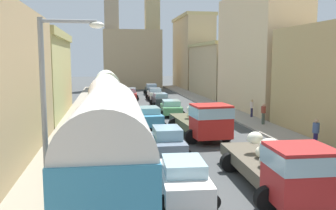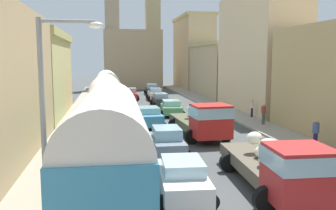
# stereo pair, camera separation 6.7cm
# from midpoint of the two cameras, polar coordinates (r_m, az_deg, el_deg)

# --- Properties ---
(ground_plane) EXTENTS (154.00, 154.00, 0.00)m
(ground_plane) POSITION_cam_midpoint_polar(r_m,az_deg,el_deg) (33.37, -1.56, -1.77)
(ground_plane) COLOR #434647
(sidewalk_left) EXTENTS (2.50, 70.00, 0.14)m
(sidewalk_left) POSITION_cam_midpoint_polar(r_m,az_deg,el_deg) (33.14, -14.08, -1.93)
(sidewalk_left) COLOR gray
(sidewalk_left) RESTS_ON ground
(sidewalk_right) EXTENTS (2.50, 70.00, 0.14)m
(sidewalk_right) POSITION_cam_midpoint_polar(r_m,az_deg,el_deg) (35.11, 10.24, -1.31)
(sidewalk_right) COLOR #9D968B
(sidewalk_right) RESTS_ON ground
(building_left_2) EXTENTS (4.79, 14.14, 7.73)m
(building_left_2) POSITION_cam_midpoint_polar(r_m,az_deg,el_deg) (34.87, -19.70, 4.63)
(building_left_2) COLOR tan
(building_left_2) RESTS_ON ground
(building_right_2) EXTENTS (4.38, 13.21, 11.88)m
(building_right_2) POSITION_cam_midpoint_polar(r_m,az_deg,el_deg) (37.94, 14.31, 8.11)
(building_right_2) COLOR beige
(building_right_2) RESTS_ON ground
(building_right_3) EXTENTS (4.88, 14.50, 7.49)m
(building_right_3) POSITION_cam_midpoint_polar(r_m,az_deg,el_deg) (51.43, 7.75, 5.60)
(building_right_3) COLOR tan
(building_right_3) RESTS_ON ground
(building_right_4) EXTENTS (5.23, 13.47, 12.87)m
(building_right_4) POSITION_cam_midpoint_polar(r_m,az_deg,el_deg) (65.83, 4.01, 8.37)
(building_right_4) COLOR tan
(building_right_4) RESTS_ON ground
(distant_church) EXTENTS (10.11, 7.39, 19.02)m
(distant_church) POSITION_cam_midpoint_polar(r_m,az_deg,el_deg) (65.31, -5.65, 8.17)
(distant_church) COLOR tan
(distant_church) RESTS_ON ground
(parked_bus_0) EXTENTS (3.55, 9.48, 4.26)m
(parked_bus_0) POSITION_cam_midpoint_polar(r_m,az_deg,el_deg) (12.48, -9.31, -6.39)
(parked_bus_0) COLOR teal
(parked_bus_0) RESTS_ON ground
(parked_bus_1) EXTENTS (3.43, 8.37, 4.13)m
(parked_bus_1) POSITION_cam_midpoint_polar(r_m,az_deg,el_deg) (21.34, -9.48, -0.84)
(parked_bus_1) COLOR #379C6F
(parked_bus_1) RESTS_ON ground
(parked_bus_2) EXTENTS (3.42, 9.34, 3.91)m
(parked_bus_2) POSITION_cam_midpoint_polar(r_m,az_deg,el_deg) (30.29, -9.55, 1.32)
(parked_bus_2) COLOR teal
(parked_bus_2) RESTS_ON ground
(parked_bus_3) EXTENTS (3.39, 8.75, 3.99)m
(parked_bus_3) POSITION_cam_midpoint_polar(r_m,az_deg,el_deg) (39.25, -9.60, 2.74)
(parked_bus_3) COLOR red
(parked_bus_3) RESTS_ON ground
(cargo_truck_0) EXTENTS (3.15, 7.59, 2.37)m
(cargo_truck_0) POSITION_cam_midpoint_polar(r_m,az_deg,el_deg) (14.56, 17.39, -9.27)
(cargo_truck_0) COLOR #AE2323
(cargo_truck_0) RESTS_ON ground
(cargo_truck_1) EXTENTS (3.41, 7.61, 2.49)m
(cargo_truck_1) POSITION_cam_midpoint_polar(r_m,az_deg,el_deg) (23.87, 5.67, -2.41)
(cargo_truck_1) COLOR red
(cargo_truck_1) RESTS_ON ground
(car_0) EXTENTS (2.55, 4.06, 1.44)m
(car_0) POSITION_cam_midpoint_polar(r_m,az_deg,el_deg) (33.68, 0.57, -0.42)
(car_0) COLOR #52965B
(car_0) RESTS_ON ground
(car_1) EXTENTS (2.20, 3.77, 1.47)m
(car_1) POSITION_cam_midpoint_polar(r_m,az_deg,el_deg) (40.18, -1.14, 0.87)
(car_1) COLOR #232A2C
(car_1) RESTS_ON ground
(car_2) EXTENTS (2.24, 3.64, 1.56)m
(car_2) POSITION_cam_midpoint_polar(r_m,az_deg,el_deg) (46.20, -2.01, 1.77)
(car_2) COLOR silver
(car_2) RESTS_ON ground
(car_3) EXTENTS (2.23, 3.94, 1.59)m
(car_3) POSITION_cam_midpoint_polar(r_m,az_deg,el_deg) (53.23, -2.55, 2.51)
(car_3) COLOR #1B2B31
(car_3) RESTS_ON ground
(car_4) EXTENTS (2.46, 3.93, 1.51)m
(car_4) POSITION_cam_midpoint_polar(r_m,az_deg,el_deg) (13.93, 2.46, -11.62)
(car_4) COLOR white
(car_4) RESTS_ON ground
(car_5) EXTENTS (2.26, 3.82, 1.55)m
(car_5) POSITION_cam_midpoint_polar(r_m,az_deg,el_deg) (19.93, -0.10, -5.77)
(car_5) COLOR slate
(car_5) RESTS_ON ground
(car_6) EXTENTS (2.48, 3.80, 1.59)m
(car_6) POSITION_cam_midpoint_polar(r_m,az_deg,el_deg) (27.91, -3.05, -1.90)
(car_6) COLOR #4695C2
(car_6) RESTS_ON ground
(car_7) EXTENTS (2.25, 3.88, 1.57)m
(car_7) POSITION_cam_midpoint_polar(r_m,az_deg,el_deg) (46.35, -5.89, 1.73)
(car_7) COLOR #B32622
(car_7) RESTS_ON ground
(pedestrian_0) EXTENTS (0.31, 0.31, 1.72)m
(pedestrian_0) POSITION_cam_midpoint_polar(r_m,az_deg,el_deg) (32.69, 13.27, -0.39)
(pedestrian_0) COLOR #221F3F
(pedestrian_0) RESTS_ON ground
(pedestrian_2) EXTENTS (0.54, 0.54, 1.78)m
(pedestrian_2) POSITION_cam_midpoint_polar(r_m,az_deg,el_deg) (22.94, 22.52, -3.97)
(pedestrian_2) COLOR #241C4F
(pedestrian_2) RESTS_ON ground
(pedestrian_3) EXTENTS (0.45, 0.45, 1.80)m
(pedestrian_3) POSITION_cam_midpoint_polar(r_m,az_deg,el_deg) (29.28, 15.00, -1.27)
(pedestrian_3) COLOR #454E43
(pedestrian_3) RESTS_ON ground
(streetlamp_near) EXTENTS (1.90, 0.28, 6.48)m
(streetlamp_near) POSITION_cam_midpoint_polar(r_m,az_deg,el_deg) (11.17, -17.85, -0.20)
(streetlamp_near) COLOR gray
(streetlamp_near) RESTS_ON ground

